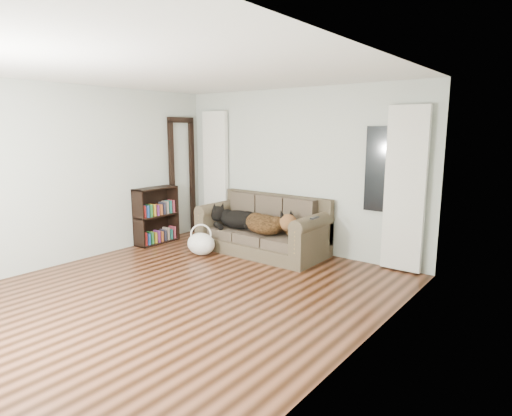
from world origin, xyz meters
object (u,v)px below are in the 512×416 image
Objects in this scene: sofa at (261,225)px; tote_bag at (201,245)px; dog_black_lab at (236,220)px; bookshelf at (156,215)px; dog_shepherd at (267,225)px.

sofa reaches higher than tote_bag.
bookshelf is at bearing -150.89° from dog_black_lab.
tote_bag is (-0.85, -0.60, -0.33)m from dog_shepherd.
dog_black_lab is at bearing 30.11° from bookshelf.
dog_shepherd is at bearing 1.94° from dog_black_lab.
bookshelf reaches higher than sofa.
tote_bag is at bearing -101.53° from dog_black_lab.
bookshelf reaches higher than dog_black_lab.
tote_bag is at bearing 50.16° from dog_shepherd.
dog_shepherd reaches higher than dog_black_lab.
sofa is 1.90m from bookshelf.
tote_bag is at bearing 3.65° from bookshelf.
dog_shepherd is 1.09m from tote_bag.
sofa is at bearing 26.15° from bookshelf.
bookshelf is (-1.79, -0.66, 0.05)m from sofa.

